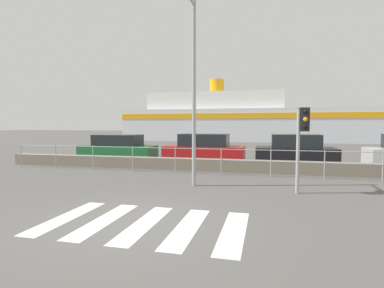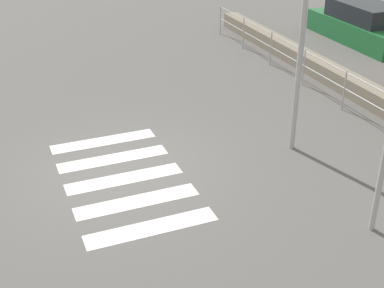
# 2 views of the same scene
# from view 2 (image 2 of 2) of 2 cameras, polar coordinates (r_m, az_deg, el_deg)

# --- Properties ---
(ground_plane) EXTENTS (160.00, 160.00, 0.00)m
(ground_plane) POSITION_cam_2_polar(r_m,az_deg,el_deg) (11.27, -7.65, -2.96)
(ground_plane) COLOR #565451
(crosswalk) EXTENTS (4.05, 2.40, 0.01)m
(crosswalk) POSITION_cam_2_polar(r_m,az_deg,el_deg) (11.02, -7.24, -3.68)
(crosswalk) COLOR silver
(crosswalk) RESTS_ON ground_plane
(harbor_fence) EXTENTS (17.23, 0.04, 1.08)m
(harbor_fence) POSITION_cam_2_polar(r_m,az_deg,el_deg) (13.63, 18.37, 4.75)
(harbor_fence) COLOR #9EA0A3
(harbor_fence) RESTS_ON ground_plane
(parked_car_green) EXTENTS (4.47, 1.70, 1.39)m
(parked_car_green) POSITION_cam_2_polar(r_m,az_deg,el_deg) (20.59, 17.71, 11.99)
(parked_car_green) COLOR #1E6633
(parked_car_green) RESTS_ON ground_plane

